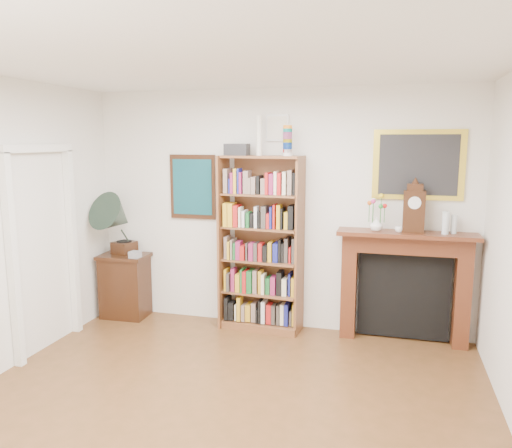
# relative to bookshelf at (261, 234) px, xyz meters

# --- Properties ---
(room) EXTENTS (4.51, 5.01, 2.81)m
(room) POSITION_rel_bookshelf_xyz_m (0.15, -2.31, 0.26)
(room) COLOR #543719
(room) RESTS_ON ground
(door_casing) EXTENTS (0.08, 1.02, 2.17)m
(door_casing) POSITION_rel_bookshelf_xyz_m (-2.06, -1.11, 0.12)
(door_casing) COLOR white
(door_casing) RESTS_ON left_wall
(teal_poster) EXTENTS (0.58, 0.04, 0.78)m
(teal_poster) POSITION_rel_bookshelf_xyz_m (-0.90, 0.17, 0.51)
(teal_poster) COLOR black
(teal_poster) RESTS_ON back_wall
(small_picture) EXTENTS (0.26, 0.04, 0.30)m
(small_picture) POSITION_rel_bookshelf_xyz_m (0.15, 0.17, 1.21)
(small_picture) COLOR white
(small_picture) RESTS_ON back_wall
(gilt_painting) EXTENTS (0.95, 0.04, 0.75)m
(gilt_painting) POSITION_rel_bookshelf_xyz_m (1.70, 0.17, 0.81)
(gilt_painting) COLOR gold
(gilt_painting) RESTS_ON back_wall
(bookshelf) EXTENTS (0.97, 0.42, 2.35)m
(bookshelf) POSITION_rel_bookshelf_xyz_m (0.00, 0.00, 0.00)
(bookshelf) COLOR brown
(bookshelf) RESTS_ON floor
(side_cabinet) EXTENTS (0.61, 0.45, 0.80)m
(side_cabinet) POSITION_rel_bookshelf_xyz_m (-1.76, -0.05, -0.74)
(side_cabinet) COLOR black
(side_cabinet) RESTS_ON floor
(fireplace) EXTENTS (1.47, 0.36, 1.24)m
(fireplace) POSITION_rel_bookshelf_xyz_m (1.61, 0.08, -0.41)
(fireplace) COLOR #451E10
(fireplace) RESTS_ON floor
(gramophone) EXTENTS (0.63, 0.71, 0.80)m
(gramophone) POSITION_rel_bookshelf_xyz_m (-1.79, -0.11, 0.11)
(gramophone) COLOR black
(gramophone) RESTS_ON side_cabinet
(cd_stack) EXTENTS (0.13, 0.13, 0.08)m
(cd_stack) POSITION_rel_bookshelf_xyz_m (-1.54, -0.16, -0.30)
(cd_stack) COLOR #ADAEB9
(cd_stack) RESTS_ON side_cabinet
(mantel_clock) EXTENTS (0.23, 0.14, 0.52)m
(mantel_clock) POSITION_rel_bookshelf_xyz_m (1.67, 0.02, 0.35)
(mantel_clock) COLOR black
(mantel_clock) RESTS_ON fireplace
(flower_vase) EXTENTS (0.18, 0.18, 0.14)m
(flower_vase) POSITION_rel_bookshelf_xyz_m (1.29, 0.01, 0.17)
(flower_vase) COLOR white
(flower_vase) RESTS_ON fireplace
(teacup) EXTENTS (0.11, 0.11, 0.07)m
(teacup) POSITION_rel_bookshelf_xyz_m (1.53, -0.01, 0.13)
(teacup) COLOR white
(teacup) RESTS_ON fireplace
(bottle_left) EXTENTS (0.07, 0.07, 0.24)m
(bottle_left) POSITION_rel_bookshelf_xyz_m (1.99, 0.00, 0.22)
(bottle_left) COLOR silver
(bottle_left) RESTS_ON fireplace
(bottle_right) EXTENTS (0.06, 0.06, 0.20)m
(bottle_right) POSITION_rel_bookshelf_xyz_m (2.08, 0.07, 0.20)
(bottle_right) COLOR silver
(bottle_right) RESTS_ON fireplace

